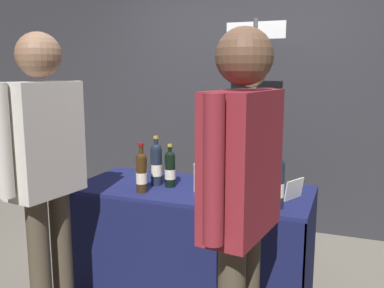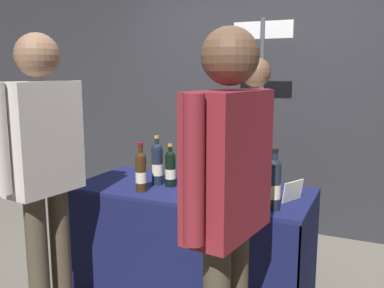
% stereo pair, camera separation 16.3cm
% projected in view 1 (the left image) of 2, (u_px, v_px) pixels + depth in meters
% --- Properties ---
extents(back_partition, '(7.99, 0.12, 2.51)m').
position_uv_depth(back_partition, '(249.00, 104.00, 4.23)').
color(back_partition, '#2D2D33').
rests_on(back_partition, ground_plane).
extents(tasting_table, '(1.59, 0.71, 0.80)m').
position_uv_depth(tasting_table, '(192.00, 223.00, 2.87)').
color(tasting_table, '#191E51').
rests_on(tasting_table, ground_plane).
extents(featured_wine_bottle, '(0.07, 0.07, 0.32)m').
position_uv_depth(featured_wine_bottle, '(141.00, 172.00, 2.69)').
color(featured_wine_bottle, '#38230F').
rests_on(featured_wine_bottle, tasting_table).
extents(display_bottle_0, '(0.08, 0.08, 0.34)m').
position_uv_depth(display_bottle_0, '(156.00, 164.00, 2.87)').
color(display_bottle_0, '#192333').
rests_on(display_bottle_0, tasting_table).
extents(display_bottle_1, '(0.07, 0.07, 0.29)m').
position_uv_depth(display_bottle_1, '(170.00, 168.00, 2.83)').
color(display_bottle_1, black).
rests_on(display_bottle_1, tasting_table).
extents(display_bottle_2, '(0.08, 0.08, 0.35)m').
position_uv_depth(display_bottle_2, '(278.00, 182.00, 2.38)').
color(display_bottle_2, '#192333').
rests_on(display_bottle_2, tasting_table).
extents(display_bottle_3, '(0.07, 0.07, 0.32)m').
position_uv_depth(display_bottle_3, '(244.00, 175.00, 2.65)').
color(display_bottle_3, '#38230F').
rests_on(display_bottle_3, tasting_table).
extents(display_bottle_4, '(0.07, 0.07, 0.35)m').
position_uv_depth(display_bottle_4, '(223.00, 175.00, 2.57)').
color(display_bottle_4, black).
rests_on(display_bottle_4, tasting_table).
extents(display_bottle_5, '(0.07, 0.07, 0.35)m').
position_uv_depth(display_bottle_5, '(267.00, 175.00, 2.57)').
color(display_bottle_5, '#192333').
rests_on(display_bottle_5, tasting_table).
extents(wine_glass_near_vendor, '(0.07, 0.07, 0.13)m').
position_uv_depth(wine_glass_near_vendor, '(218.00, 175.00, 2.80)').
color(wine_glass_near_vendor, silver).
rests_on(wine_glass_near_vendor, tasting_table).
extents(flower_vase, '(0.11, 0.11, 0.40)m').
position_uv_depth(flower_vase, '(202.00, 173.00, 2.72)').
color(flower_vase, silver).
rests_on(flower_vase, tasting_table).
extents(brochure_stand, '(0.10, 0.17, 0.13)m').
position_uv_depth(brochure_stand, '(294.00, 189.00, 2.56)').
color(brochure_stand, silver).
rests_on(brochure_stand, tasting_table).
extents(vendor_presenter, '(0.31, 0.61, 1.68)m').
position_uv_depth(vendor_presenter, '(250.00, 142.00, 3.32)').
color(vendor_presenter, '#2D3347').
rests_on(vendor_presenter, ground_plane).
extents(taster_foreground_right, '(0.27, 0.59, 1.78)m').
position_uv_depth(taster_foreground_right, '(45.00, 161.00, 2.32)').
color(taster_foreground_right, '#4C4233').
rests_on(taster_foreground_right, ground_plane).
extents(taster_foreground_left, '(0.27, 0.62, 1.76)m').
position_uv_depth(taster_foreground_left, '(241.00, 190.00, 1.80)').
color(taster_foreground_left, '#4C4233').
rests_on(taster_foreground_left, ground_plane).
extents(booth_signpost, '(0.51, 0.04, 2.03)m').
position_uv_depth(booth_signpost, '(254.00, 111.00, 3.70)').
color(booth_signpost, '#47474C').
rests_on(booth_signpost, ground_plane).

